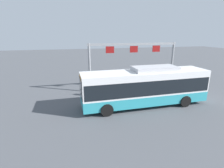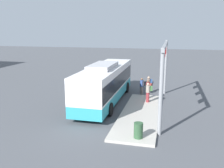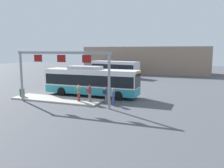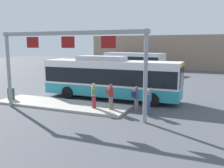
{
  "view_description": "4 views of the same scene",
  "coord_description": "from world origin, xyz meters",
  "views": [
    {
      "loc": [
        6.41,
        13.03,
        6.16
      ],
      "look_at": [
        2.59,
        -1.45,
        1.75
      ],
      "focal_mm": 27.62,
      "sensor_mm": 36.0,
      "label": 1
    },
    {
      "loc": [
        -19.49,
        -5.32,
        6.21
      ],
      "look_at": [
        1.71,
        -0.15,
        1.23
      ],
      "focal_mm": 38.65,
      "sensor_mm": 36.0,
      "label": 2
    },
    {
      "loc": [
        11.79,
        -24.19,
        5.32
      ],
      "look_at": [
        3.11,
        -1.52,
        1.78
      ],
      "focal_mm": 37.59,
      "sensor_mm": 36.0,
      "label": 3
    },
    {
      "loc": [
        7.58,
        -17.99,
        4.34
      ],
      "look_at": [
        0.92,
        -1.96,
        1.58
      ],
      "focal_mm": 39.5,
      "sensor_mm": 36.0,
      "label": 4
    }
  ],
  "objects": [
    {
      "name": "person_waiting_near",
      "position": [
        3.93,
        -3.35,
        0.89
      ],
      "size": [
        0.51,
        0.6,
        1.67
      ],
      "rotation": [
        0.0,
        0.0,
        2.03
      ],
      "color": "#334C8C",
      "rests_on": "ground"
    },
    {
      "name": "trash_bin",
      "position": [
        -6.79,
        -3.76,
        0.61
      ],
      "size": [
        0.52,
        0.52,
        0.9
      ],
      "primitive_type": "cylinder",
      "color": "#2D5133",
      "rests_on": "platform_curb"
    },
    {
      "name": "person_waiting_mid",
      "position": [
        0.31,
        -3.63,
        1.05
      ],
      "size": [
        0.53,
        0.61,
        1.67
      ],
      "rotation": [
        0.0,
        0.0,
        2.09
      ],
      "color": "maroon",
      "rests_on": "platform_curb"
    },
    {
      "name": "ground_plane",
      "position": [
        0.0,
        0.0,
        0.0
      ],
      "size": [
        120.0,
        120.0,
        0.0
      ],
      "primitive_type": "plane",
      "color": "#4C4F54"
    },
    {
      "name": "platform_sign_gantry",
      "position": [
        -0.8,
        -4.88,
        3.8
      ],
      "size": [
        10.25,
        0.24,
        5.2
      ],
      "color": "gray",
      "rests_on": "ground"
    },
    {
      "name": "bus_main",
      "position": [
        -0.01,
        -0.0,
        1.81
      ],
      "size": [
        11.03,
        2.7,
        3.46
      ],
      "rotation": [
        0.0,
        0.0,
        0.0
      ],
      "color": "teal",
      "rests_on": "ground"
    },
    {
      "name": "person_waiting_far",
      "position": [
        1.47,
        -3.52,
        1.05
      ],
      "size": [
        0.43,
        0.58,
        1.67
      ],
      "rotation": [
        0.0,
        0.0,
        1.32
      ],
      "color": "slate",
      "rests_on": "platform_curb"
    },
    {
      "name": "platform_curb",
      "position": [
        -2.48,
        -3.36,
        0.08
      ],
      "size": [
        10.0,
        2.8,
        0.16
      ],
      "primitive_type": "cube",
      "color": "#B2ADA3",
      "rests_on": "ground"
    },
    {
      "name": "person_boarding",
      "position": [
        2.97,
        -2.8,
        0.89
      ],
      "size": [
        0.51,
        0.6,
        1.67
      ],
      "rotation": [
        0.0,
        0.0,
        1.1
      ],
      "color": "slate",
      "rests_on": "ground"
    }
  ]
}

